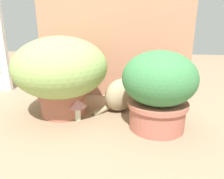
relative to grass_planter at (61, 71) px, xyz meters
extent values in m
plane|color=#91765C|center=(0.21, -0.08, -0.29)|extent=(6.00, 6.00, 0.00)
cube|color=tan|center=(0.28, 0.40, 0.17)|extent=(1.19, 0.03, 0.91)
cylinder|color=#AC634C|center=(0.00, 0.00, -0.21)|extent=(0.29, 0.29, 0.15)
cylinder|color=#AC5E4C|center=(0.00, 0.00, -0.15)|extent=(0.31, 0.31, 0.02)
ellipsoid|color=#8FB05E|center=(0.00, 0.00, 0.02)|extent=(0.59, 0.59, 0.38)
cylinder|color=#B36352|center=(0.60, -0.12, -0.21)|extent=(0.31, 0.31, 0.16)
cylinder|color=#B26653|center=(0.60, -0.12, -0.14)|extent=(0.34, 0.34, 0.02)
ellipsoid|color=#3C7E46|center=(0.60, -0.12, 0.00)|extent=(0.40, 0.40, 0.30)
ellipsoid|color=tan|center=(0.38, 0.11, -0.18)|extent=(0.30, 0.31, 0.22)
ellipsoid|color=beige|center=(0.44, 0.18, -0.19)|extent=(0.12, 0.12, 0.11)
sphere|color=tan|center=(0.45, 0.19, -0.06)|extent=(0.16, 0.16, 0.11)
cone|color=tan|center=(0.43, 0.21, 0.00)|extent=(0.05, 0.05, 0.04)
cone|color=tan|center=(0.47, 0.17, 0.00)|extent=(0.05, 0.05, 0.04)
cylinder|color=tan|center=(0.26, 0.05, -0.27)|extent=(0.15, 0.16, 0.07)
cylinder|color=silver|center=(0.09, -0.06, -0.24)|extent=(0.04, 0.04, 0.11)
cone|color=red|center=(0.09, -0.06, -0.16)|extent=(0.09, 0.09, 0.04)
cylinder|color=silver|center=(0.12, -0.09, -0.25)|extent=(0.04, 0.04, 0.09)
cone|color=pink|center=(0.12, -0.09, -0.17)|extent=(0.12, 0.12, 0.06)
camera|label=1|loc=(0.48, -1.24, 0.29)|focal=33.73mm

